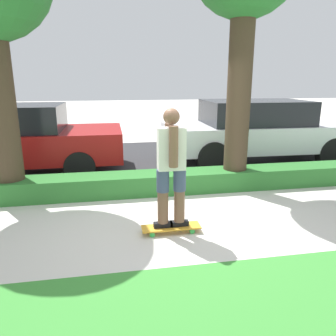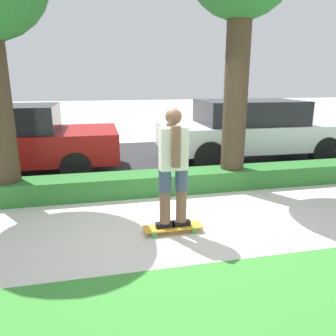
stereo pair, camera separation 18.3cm
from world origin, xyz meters
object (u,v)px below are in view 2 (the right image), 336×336
parked_car_front (5,140)px  parked_car_middle (252,129)px  skateboard (173,227)px  skater_person (173,166)px

parked_car_front → parked_car_middle: 5.86m
skateboard → parked_car_front: bearing=129.4°
skater_person → parked_car_front: size_ratio=0.34×
parked_car_middle → skateboard: bearing=-127.8°
skater_person → parked_car_middle: size_ratio=0.34×
skateboard → parked_car_front: parked_car_front is taller
skateboard → skater_person: skater_person is taller
skateboard → parked_car_front: (-2.93, 3.57, 0.73)m
skateboard → parked_car_middle: bearing=50.9°
skater_person → parked_car_front: bearing=129.4°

